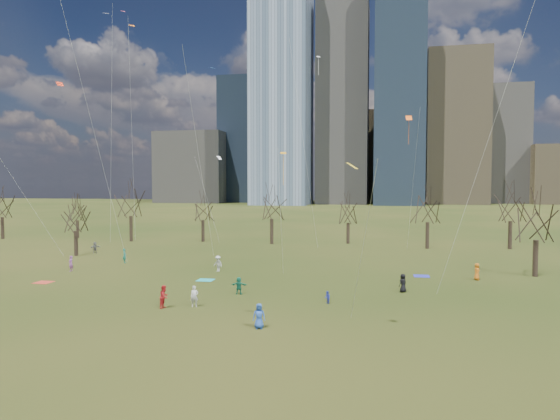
% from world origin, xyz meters
% --- Properties ---
extents(ground, '(500.00, 500.00, 0.00)m').
position_xyz_m(ground, '(0.00, 0.00, 0.00)').
color(ground, black).
rests_on(ground, ground).
extents(downtown_skyline, '(212.50, 78.00, 118.00)m').
position_xyz_m(downtown_skyline, '(-2.43, 210.64, 39.01)').
color(downtown_skyline, slate).
rests_on(downtown_skyline, ground).
extents(bare_tree_row, '(113.04, 29.80, 9.50)m').
position_xyz_m(bare_tree_row, '(-0.09, 37.22, 6.12)').
color(bare_tree_row, black).
rests_on(bare_tree_row, ground).
extents(blanket_teal, '(1.60, 1.50, 0.03)m').
position_xyz_m(blanket_teal, '(-7.09, 9.28, 0.01)').
color(blanket_teal, teal).
rests_on(blanket_teal, ground).
extents(blanket_navy, '(1.60, 1.50, 0.03)m').
position_xyz_m(blanket_navy, '(14.38, 15.82, 0.01)').
color(blanket_navy, '#262BB3').
rests_on(blanket_navy, ground).
extents(blanket_crimson, '(1.60, 1.50, 0.03)m').
position_xyz_m(blanket_crimson, '(-22.27, 4.99, 0.01)').
color(blanket_crimson, red).
rests_on(blanket_crimson, ground).
extents(person_0, '(0.93, 0.72, 1.69)m').
position_xyz_m(person_0, '(2.18, -5.92, 0.85)').
color(person_0, '#2750AA').
rests_on(person_0, ground).
extents(person_1, '(0.71, 0.60, 1.67)m').
position_xyz_m(person_1, '(-4.22, -1.20, 0.83)').
color(person_1, silver).
rests_on(person_1, ground).
extents(person_2, '(0.74, 0.92, 1.80)m').
position_xyz_m(person_2, '(-6.37, -2.05, 0.90)').
color(person_2, red).
rests_on(person_2, ground).
extents(person_5, '(1.44, 0.54, 1.53)m').
position_xyz_m(person_5, '(-2.03, 3.80, 0.76)').
color(person_5, '#186E54').
rests_on(person_5, ground).
extents(person_6, '(0.95, 0.95, 1.66)m').
position_xyz_m(person_6, '(12.11, 7.43, 0.83)').
color(person_6, black).
rests_on(person_6, ground).
extents(person_7, '(0.47, 0.67, 1.73)m').
position_xyz_m(person_7, '(-23.46, 11.18, 0.86)').
color(person_7, '#954E9D').
rests_on(person_7, ground).
extents(person_8, '(0.59, 0.63, 1.04)m').
position_xyz_m(person_8, '(5.96, 1.82, 0.52)').
color(person_8, '#2935B3').
rests_on(person_8, ground).
extents(person_9, '(1.29, 1.06, 1.74)m').
position_xyz_m(person_9, '(-7.48, 14.38, 0.87)').
color(person_9, silver).
rests_on(person_9, ground).
extents(person_11, '(1.17, 1.50, 1.59)m').
position_xyz_m(person_11, '(-28.89, 24.73, 0.79)').
color(person_11, slate).
rests_on(person_11, ground).
extents(person_12, '(0.59, 0.86, 1.71)m').
position_xyz_m(person_12, '(19.65, 14.72, 0.86)').
color(person_12, orange).
rests_on(person_12, ground).
extents(person_13, '(0.71, 0.76, 1.74)m').
position_xyz_m(person_13, '(-20.60, 17.81, 0.87)').
color(person_13, '#1B7D6C').
rests_on(person_13, ground).
extents(kites_airborne, '(70.47, 45.67, 32.34)m').
position_xyz_m(kites_airborne, '(2.94, 13.72, 13.89)').
color(kites_airborne, '#FCA715').
rests_on(kites_airborne, ground).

